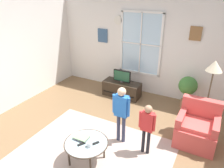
{
  "coord_description": "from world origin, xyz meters",
  "views": [
    {
      "loc": [
        1.66,
        -2.7,
        2.92
      ],
      "look_at": [
        -0.17,
        0.75,
        1.12
      ],
      "focal_mm": 34.51,
      "sensor_mm": 36.0,
      "label": 1
    }
  ],
  "objects_px": {
    "television": "(122,76)",
    "book_stack": "(82,137)",
    "potted_plant_by_window": "(188,88)",
    "cup": "(90,144)",
    "remote_near_cup": "(95,143)",
    "coffee_table": "(86,144)",
    "floor_lamp": "(213,73)",
    "person_red_shirt": "(147,124)",
    "remote_near_books": "(81,144)",
    "person_blue_shirt": "(121,109)",
    "armchair": "(197,128)",
    "tv_stand": "(122,89)"
  },
  "relations": [
    {
      "from": "cup",
      "to": "remote_near_cup",
      "type": "bearing_deg",
      "value": 67.15
    },
    {
      "from": "remote_near_books",
      "to": "potted_plant_by_window",
      "type": "relative_size",
      "value": 0.16
    },
    {
      "from": "remote_near_cup",
      "to": "person_red_shirt",
      "type": "relative_size",
      "value": 0.14
    },
    {
      "from": "tv_stand",
      "to": "floor_lamp",
      "type": "relative_size",
      "value": 0.66
    },
    {
      "from": "armchair",
      "to": "coffee_table",
      "type": "distance_m",
      "value": 2.22
    },
    {
      "from": "book_stack",
      "to": "person_red_shirt",
      "type": "xyz_separation_m",
      "value": [
        0.98,
        0.67,
        0.19
      ]
    },
    {
      "from": "remote_near_books",
      "to": "potted_plant_by_window",
      "type": "xyz_separation_m",
      "value": [
        1.23,
        2.91,
        0.11
      ]
    },
    {
      "from": "book_stack",
      "to": "television",
      "type": "bearing_deg",
      "value": 99.49
    },
    {
      "from": "potted_plant_by_window",
      "to": "remote_near_cup",
      "type": "bearing_deg",
      "value": -110.28
    },
    {
      "from": "armchair",
      "to": "floor_lamp",
      "type": "distance_m",
      "value": 1.14
    },
    {
      "from": "person_red_shirt",
      "to": "remote_near_books",
      "type": "bearing_deg",
      "value": -138.16
    },
    {
      "from": "cup",
      "to": "book_stack",
      "type": "bearing_deg",
      "value": 156.53
    },
    {
      "from": "person_blue_shirt",
      "to": "floor_lamp",
      "type": "xyz_separation_m",
      "value": [
        1.42,
        1.21,
        0.58
      ]
    },
    {
      "from": "book_stack",
      "to": "remote_near_books",
      "type": "height_order",
      "value": "book_stack"
    },
    {
      "from": "television",
      "to": "coffee_table",
      "type": "bearing_deg",
      "value": -77.89
    },
    {
      "from": "television",
      "to": "cup",
      "type": "distance_m",
      "value": 2.76
    },
    {
      "from": "remote_near_cup",
      "to": "book_stack",
      "type": "bearing_deg",
      "value": 179.64
    },
    {
      "from": "tv_stand",
      "to": "armchair",
      "type": "xyz_separation_m",
      "value": [
        2.2,
        -1.13,
        0.11
      ]
    },
    {
      "from": "remote_near_books",
      "to": "floor_lamp",
      "type": "bearing_deg",
      "value": 50.14
    },
    {
      "from": "armchair",
      "to": "book_stack",
      "type": "bearing_deg",
      "value": -140.87
    },
    {
      "from": "cup",
      "to": "remote_near_cup",
      "type": "height_order",
      "value": "cup"
    },
    {
      "from": "floor_lamp",
      "to": "person_red_shirt",
      "type": "bearing_deg",
      "value": -123.54
    },
    {
      "from": "cup",
      "to": "potted_plant_by_window",
      "type": "distance_m",
      "value": 3.08
    },
    {
      "from": "tv_stand",
      "to": "book_stack",
      "type": "distance_m",
      "value": 2.61
    },
    {
      "from": "remote_near_books",
      "to": "potted_plant_by_window",
      "type": "distance_m",
      "value": 3.16
    },
    {
      "from": "television",
      "to": "book_stack",
      "type": "distance_m",
      "value": 2.61
    },
    {
      "from": "tv_stand",
      "to": "potted_plant_by_window",
      "type": "xyz_separation_m",
      "value": [
        1.75,
        0.21,
        0.34
      ]
    },
    {
      "from": "book_stack",
      "to": "tv_stand",
      "type": "bearing_deg",
      "value": 99.48
    },
    {
      "from": "cup",
      "to": "remote_near_books",
      "type": "bearing_deg",
      "value": -171.58
    },
    {
      "from": "television",
      "to": "floor_lamp",
      "type": "distance_m",
      "value": 2.46
    },
    {
      "from": "coffee_table",
      "to": "potted_plant_by_window",
      "type": "distance_m",
      "value": 3.07
    },
    {
      "from": "remote_near_cup",
      "to": "person_red_shirt",
      "type": "bearing_deg",
      "value": 44.13
    },
    {
      "from": "person_blue_shirt",
      "to": "coffee_table",
      "type": "bearing_deg",
      "value": -109.5
    },
    {
      "from": "television",
      "to": "coffee_table",
      "type": "xyz_separation_m",
      "value": [
        0.56,
        -2.61,
        -0.21
      ]
    },
    {
      "from": "book_stack",
      "to": "remote_near_books",
      "type": "relative_size",
      "value": 1.85
    },
    {
      "from": "television",
      "to": "potted_plant_by_window",
      "type": "relative_size",
      "value": 0.59
    },
    {
      "from": "person_red_shirt",
      "to": "person_blue_shirt",
      "type": "bearing_deg",
      "value": 170.85
    },
    {
      "from": "armchair",
      "to": "potted_plant_by_window",
      "type": "height_order",
      "value": "armchair"
    },
    {
      "from": "remote_near_cup",
      "to": "floor_lamp",
      "type": "relative_size",
      "value": 0.09
    },
    {
      "from": "cup",
      "to": "person_blue_shirt",
      "type": "height_order",
      "value": "person_blue_shirt"
    },
    {
      "from": "remote_near_cup",
      "to": "cup",
      "type": "bearing_deg",
      "value": -112.85
    },
    {
      "from": "television",
      "to": "book_stack",
      "type": "xyz_separation_m",
      "value": [
        0.43,
        -2.56,
        -0.16
      ]
    },
    {
      "from": "armchair",
      "to": "person_blue_shirt",
      "type": "height_order",
      "value": "person_blue_shirt"
    },
    {
      "from": "tv_stand",
      "to": "remote_near_cup",
      "type": "relative_size",
      "value": 7.58
    },
    {
      "from": "tv_stand",
      "to": "television",
      "type": "distance_m",
      "value": 0.4
    },
    {
      "from": "book_stack",
      "to": "person_red_shirt",
      "type": "relative_size",
      "value": 0.25
    },
    {
      "from": "armchair",
      "to": "potted_plant_by_window",
      "type": "distance_m",
      "value": 1.43
    },
    {
      "from": "coffee_table",
      "to": "remote_near_books",
      "type": "bearing_deg",
      "value": -118.11
    },
    {
      "from": "potted_plant_by_window",
      "to": "floor_lamp",
      "type": "distance_m",
      "value": 1.24
    },
    {
      "from": "person_blue_shirt",
      "to": "remote_near_books",
      "type": "bearing_deg",
      "value": -110.32
    }
  ]
}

